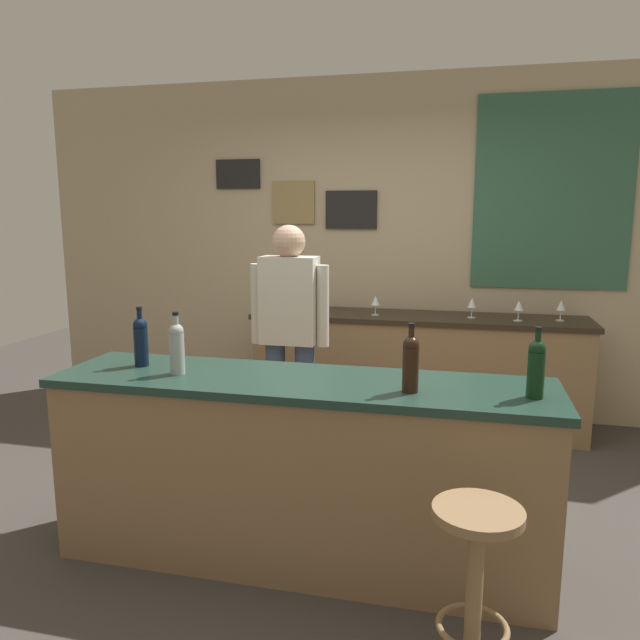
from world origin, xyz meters
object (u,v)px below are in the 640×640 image
object	(u,v)px
wine_bottle_b	(177,347)
wine_glass_a	(375,301)
wine_glass_d	(561,306)
wine_bottle_d	(536,367)
wine_bottle_c	(411,362)
wine_bottle_a	(141,340)
bartender	(290,331)
wine_glass_c	(519,306)
wine_glass_b	(472,304)
bar_stool	(475,566)

from	to	relation	value
wine_bottle_b	wine_glass_a	distance (m)	2.15
wine_glass_d	wine_bottle_d	bearing A→B (deg)	-100.91
wine_bottle_c	wine_bottle_a	bearing A→B (deg)	174.20
bartender	wine_glass_c	size ratio (longest dim) A/B	10.45
bartender	wine_bottle_c	bearing A→B (deg)	-51.86
wine_glass_b	wine_glass_c	bearing A→B (deg)	-10.71
bartender	wine_glass_c	world-z (taller)	bartender
bartender	wine_glass_b	bearing A→B (deg)	41.26
wine_bottle_c	wine_glass_d	distance (m)	2.33
wine_glass_b	wine_bottle_b	bearing A→B (deg)	-124.05
bar_stool	wine_bottle_a	size ratio (longest dim) A/B	2.22
wine_bottle_d	wine_glass_c	size ratio (longest dim) A/B	1.97
wine_bottle_d	wine_glass_d	world-z (taller)	wine_bottle_d
bar_stool	wine_bottle_b	bearing A→B (deg)	157.72
bartender	wine_bottle_d	world-z (taller)	bartender
wine_glass_b	wine_glass_d	distance (m)	0.64
wine_bottle_d	wine_glass_b	world-z (taller)	wine_bottle_d
wine_glass_c	wine_bottle_a	bearing A→B (deg)	-136.14
wine_bottle_d	wine_glass_a	xyz separation A→B (m)	(-0.97, 2.04, -0.05)
wine_bottle_a	wine_bottle_c	distance (m)	1.38
bar_stool	wine_bottle_a	world-z (taller)	wine_bottle_a
wine_glass_a	wine_glass_d	xyz separation A→B (m)	(1.38, 0.07, 0.00)
wine_glass_a	wine_glass_b	xyz separation A→B (m)	(0.74, 0.05, 0.00)
wine_bottle_c	bar_stool	bearing A→B (deg)	-61.90
wine_bottle_b	wine_glass_b	distance (m)	2.52
wine_bottle_c	wine_glass_c	xyz separation A→B (m)	(0.62, 2.06, -0.05)
wine_bottle_b	bartender	bearing A→B (deg)	76.67
wine_glass_a	wine_glass_c	xyz separation A→B (m)	(1.07, -0.01, 0.00)
wine_bottle_b	wine_glass_b	bearing A→B (deg)	55.95
bartender	wine_bottle_c	size ratio (longest dim) A/B	5.29
bar_stool	wine_bottle_b	size ratio (longest dim) A/B	2.22
bartender	wine_bottle_d	distance (m)	1.76
wine_bottle_a	wine_glass_b	size ratio (longest dim) A/B	1.97
wine_bottle_b	wine_glass_c	distance (m)	2.67
wine_glass_a	wine_glass_d	size ratio (longest dim) A/B	1.00
wine_bottle_c	wine_bottle_b	bearing A→B (deg)	178.11
bar_stool	wine_bottle_b	xyz separation A→B (m)	(-1.42, 0.58, 0.60)
bartender	bar_stool	xyz separation A→B (m)	(1.16, -1.65, -0.48)
wine_bottle_a	wine_bottle_d	bearing A→B (deg)	-3.16
bartender	wine_bottle_d	xyz separation A→B (m)	(1.39, -1.07, 0.12)
wine_bottle_c	wine_glass_c	distance (m)	2.15
wine_bottle_a	wine_glass_a	world-z (taller)	wine_bottle_a
wine_bottle_b	wine_glass_c	size ratio (longest dim) A/B	1.97
bar_stool	wine_glass_d	distance (m)	2.81
wine_bottle_b	wine_bottle_c	bearing A→B (deg)	-1.89
wine_bottle_d	wine_bottle_c	bearing A→B (deg)	-176.12
wine_bottle_a	wine_glass_d	size ratio (longest dim) A/B	1.97
wine_bottle_a	wine_bottle_b	bearing A→B (deg)	-22.23
bartender	bar_stool	bearing A→B (deg)	-54.91
wine_glass_b	wine_glass_d	xyz separation A→B (m)	(0.64, 0.02, 0.00)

